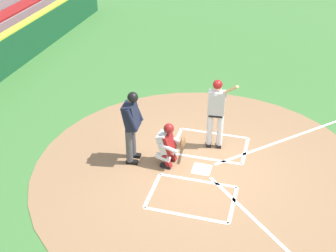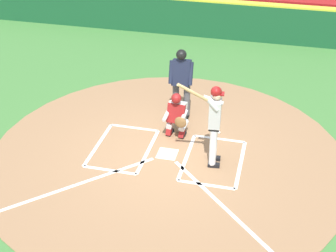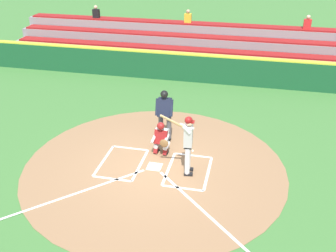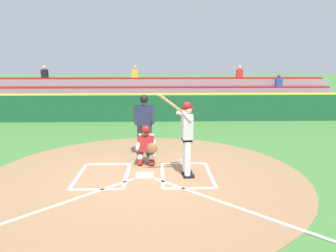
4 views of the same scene
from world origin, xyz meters
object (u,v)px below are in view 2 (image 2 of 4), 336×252
at_px(catcher, 177,114).
at_px(baseball, 219,132).
at_px(plate_umpire, 181,79).
at_px(batter, 214,120).

relative_size(catcher, baseball, 15.27).
bearing_deg(catcher, plate_umpire, -83.87).
distance_m(plate_umpire, baseball, 1.58).
xyz_separation_m(plate_umpire, baseball, (-1.06, 0.54, -1.04)).
relative_size(plate_umpire, baseball, 25.20).
height_order(batter, plate_umpire, batter).
distance_m(catcher, baseball, 1.16).
bearing_deg(catcher, baseball, -161.69).
bearing_deg(batter, catcher, -42.94).
height_order(catcher, baseball, catcher).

